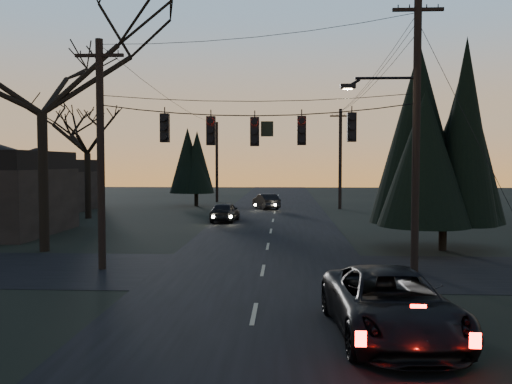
{
  "coord_description": "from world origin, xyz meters",
  "views": [
    {
      "loc": [
        0.8,
        -10.75,
        3.99
      ],
      "look_at": [
        -0.18,
        8.59,
        2.98
      ],
      "focal_mm": 40.0,
      "sensor_mm": 36.0,
      "label": 1
    }
  ],
  "objects_px": {
    "utility_pole_far_r": "(340,209)",
    "evergreen_right": "(444,145)",
    "utility_pole_right": "(414,272)",
    "sedan_oncoming_b": "(266,202)",
    "utility_pole_far_l": "(217,202)",
    "suv_near": "(391,305)",
    "utility_pole_left": "(102,269)",
    "bare_tree_left": "(41,58)",
    "sedan_oncoming_a": "(225,212)"
  },
  "relations": [
    {
      "from": "suv_near",
      "to": "evergreen_right",
      "type": "bearing_deg",
      "value": 66.05
    },
    {
      "from": "bare_tree_left",
      "to": "utility_pole_right",
      "type": "bearing_deg",
      "value": -14.94
    },
    {
      "from": "utility_pole_far_l",
      "to": "bare_tree_left",
      "type": "bearing_deg",
      "value": -97.1
    },
    {
      "from": "utility_pole_left",
      "to": "utility_pole_far_r",
      "type": "xyz_separation_m",
      "value": [
        11.5,
        28.0,
        0.0
      ]
    },
    {
      "from": "utility_pole_far_r",
      "to": "utility_pole_far_l",
      "type": "xyz_separation_m",
      "value": [
        -11.5,
        8.0,
        0.0
      ]
    },
    {
      "from": "utility_pole_right",
      "to": "utility_pole_far_r",
      "type": "relative_size",
      "value": 1.18
    },
    {
      "from": "utility_pole_right",
      "to": "bare_tree_left",
      "type": "distance_m",
      "value": 18.17
    },
    {
      "from": "sedan_oncoming_b",
      "to": "utility_pole_left",
      "type": "bearing_deg",
      "value": 59.36
    },
    {
      "from": "utility_pole_right",
      "to": "bare_tree_left",
      "type": "height_order",
      "value": "bare_tree_left"
    },
    {
      "from": "sedan_oncoming_b",
      "to": "utility_pole_far_l",
      "type": "bearing_deg",
      "value": -77.8
    },
    {
      "from": "sedan_oncoming_b",
      "to": "bare_tree_left",
      "type": "bearing_deg",
      "value": 48.76
    },
    {
      "from": "utility_pole_right",
      "to": "utility_pole_far_r",
      "type": "distance_m",
      "value": 28.0
    },
    {
      "from": "utility_pole_far_r",
      "to": "utility_pole_left",
      "type": "bearing_deg",
      "value": -112.33
    },
    {
      "from": "utility_pole_left",
      "to": "utility_pole_far_l",
      "type": "height_order",
      "value": "utility_pole_left"
    },
    {
      "from": "bare_tree_left",
      "to": "evergreen_right",
      "type": "bearing_deg",
      "value": 3.58
    },
    {
      "from": "suv_near",
      "to": "bare_tree_left",
      "type": "bearing_deg",
      "value": 133.53
    },
    {
      "from": "evergreen_right",
      "to": "utility_pole_left",
      "type": "bearing_deg",
      "value": -159.37
    },
    {
      "from": "utility_pole_far_l",
      "to": "sedan_oncoming_a",
      "type": "distance_m",
      "value": 19.12
    },
    {
      "from": "utility_pole_far_l",
      "to": "bare_tree_left",
      "type": "height_order",
      "value": "bare_tree_left"
    },
    {
      "from": "utility_pole_far_l",
      "to": "suv_near",
      "type": "xyz_separation_m",
      "value": [
        9.2,
        -43.88,
        0.76
      ]
    },
    {
      "from": "suv_near",
      "to": "sedan_oncoming_b",
      "type": "xyz_separation_m",
      "value": [
        -4.0,
        35.63,
        -0.13
      ]
    },
    {
      "from": "utility_pole_right",
      "to": "sedan_oncoming_b",
      "type": "relative_size",
      "value": 2.59
    },
    {
      "from": "sedan_oncoming_a",
      "to": "sedan_oncoming_b",
      "type": "distance_m",
      "value": 10.93
    },
    {
      "from": "utility_pole_left",
      "to": "suv_near",
      "type": "xyz_separation_m",
      "value": [
        9.2,
        -7.88,
        0.76
      ]
    },
    {
      "from": "bare_tree_left",
      "to": "sedan_oncoming_a",
      "type": "xyz_separation_m",
      "value": [
        6.77,
        12.97,
        -7.94
      ]
    },
    {
      "from": "sedan_oncoming_b",
      "to": "evergreen_right",
      "type": "bearing_deg",
      "value": 91.19
    },
    {
      "from": "utility_pole_far_r",
      "to": "suv_near",
      "type": "xyz_separation_m",
      "value": [
        -2.3,
        -35.88,
        0.76
      ]
    },
    {
      "from": "utility_pole_right",
      "to": "suv_near",
      "type": "bearing_deg",
      "value": -106.27
    },
    {
      "from": "bare_tree_left",
      "to": "sedan_oncoming_b",
      "type": "relative_size",
      "value": 3.18
    },
    {
      "from": "utility_pole_left",
      "to": "evergreen_right",
      "type": "distance_m",
      "value": 15.64
    },
    {
      "from": "sedan_oncoming_a",
      "to": "evergreen_right",
      "type": "bearing_deg",
      "value": 138.26
    },
    {
      "from": "utility_pole_left",
      "to": "suv_near",
      "type": "relative_size",
      "value": 1.55
    },
    {
      "from": "utility_pole_far_r",
      "to": "evergreen_right",
      "type": "relative_size",
      "value": 1.02
    },
    {
      "from": "utility_pole_right",
      "to": "sedan_oncoming_a",
      "type": "relative_size",
      "value": 2.59
    },
    {
      "from": "sedan_oncoming_b",
      "to": "utility_pole_far_r",
      "type": "bearing_deg",
      "value": 162.22
    },
    {
      "from": "utility_pole_right",
      "to": "sedan_oncoming_b",
      "type": "xyz_separation_m",
      "value": [
        -6.3,
        27.75,
        0.64
      ]
    },
    {
      "from": "utility_pole_left",
      "to": "evergreen_right",
      "type": "relative_size",
      "value": 1.02
    },
    {
      "from": "bare_tree_left",
      "to": "sedan_oncoming_a",
      "type": "bearing_deg",
      "value": 62.43
    },
    {
      "from": "utility_pole_far_r",
      "to": "bare_tree_left",
      "type": "height_order",
      "value": "bare_tree_left"
    },
    {
      "from": "utility_pole_far_r",
      "to": "sedan_oncoming_b",
      "type": "bearing_deg",
      "value": -177.75
    },
    {
      "from": "utility_pole_right",
      "to": "utility_pole_far_l",
      "type": "distance_m",
      "value": 37.79
    },
    {
      "from": "utility_pole_left",
      "to": "sedan_oncoming_a",
      "type": "bearing_deg",
      "value": 80.7
    },
    {
      "from": "bare_tree_left",
      "to": "suv_near",
      "type": "bearing_deg",
      "value": -42.36
    },
    {
      "from": "utility_pole_far_r",
      "to": "utility_pole_right",
      "type": "bearing_deg",
      "value": -90.0
    },
    {
      "from": "utility_pole_right",
      "to": "utility_pole_left",
      "type": "xyz_separation_m",
      "value": [
        -11.5,
        0.0,
        0.0
      ]
    },
    {
      "from": "suv_near",
      "to": "sedan_oncoming_a",
      "type": "height_order",
      "value": "suv_near"
    },
    {
      "from": "utility_pole_far_r",
      "to": "suv_near",
      "type": "distance_m",
      "value": 35.96
    },
    {
      "from": "utility_pole_left",
      "to": "utility_pole_far_l",
      "type": "xyz_separation_m",
      "value": [
        0.0,
        36.0,
        0.0
      ]
    },
    {
      "from": "bare_tree_left",
      "to": "sedan_oncoming_a",
      "type": "relative_size",
      "value": 3.18
    },
    {
      "from": "utility_pole_far_l",
      "to": "sedan_oncoming_a",
      "type": "xyz_separation_m",
      "value": [
        2.8,
        -18.91,
        0.66
      ]
    }
  ]
}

